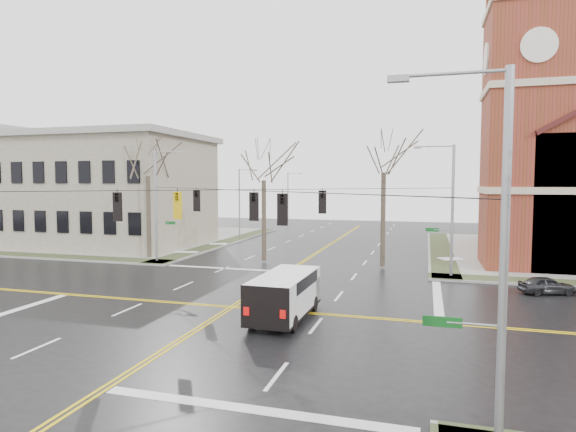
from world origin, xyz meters
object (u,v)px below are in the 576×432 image
(streetlight_north_b, at_px, (289,196))
(signal_pole_ne, at_px, (450,206))
(signal_pole_se, at_px, (496,254))
(tree_ne, at_px, (384,166))
(tree_nw_near, at_px, (264,175))
(signal_pole_nw, at_px, (158,202))
(parked_car_a, at_px, (547,285))
(tree_nw_far, at_px, (148,171))
(streetlight_north_a, at_px, (241,201))
(cargo_van, at_px, (286,292))

(streetlight_north_b, bearing_deg, signal_pole_ne, -58.95)
(signal_pole_se, height_order, tree_ne, tree_ne)
(signal_pole_se, distance_m, tree_nw_near, 29.32)
(signal_pole_nw, distance_m, parked_car_a, 28.58)
(signal_pole_ne, xyz_separation_m, streetlight_north_b, (-21.97, 36.50, -0.48))
(parked_car_a, height_order, tree_ne, tree_ne)
(signal_pole_nw, distance_m, tree_nw_near, 8.96)
(streetlight_north_b, xyz_separation_m, tree_nw_far, (-2.41, -35.10, 3.11))
(streetlight_north_a, relative_size, tree_ne, 0.74)
(parked_car_a, bearing_deg, signal_pole_ne, 39.07)
(streetlight_north_b, bearing_deg, cargo_van, -74.12)
(signal_pole_nw, distance_m, streetlight_north_b, 36.51)
(signal_pole_se, distance_m, streetlight_north_a, 45.20)
(signal_pole_ne, height_order, signal_pole_nw, same)
(tree_nw_far, bearing_deg, signal_pole_nw, -38.76)
(streetlight_north_a, height_order, parked_car_a, streetlight_north_a)
(parked_car_a, xyz_separation_m, tree_ne, (-10.08, 6.04, 7.28))
(signal_pole_se, relative_size, parked_car_a, 2.89)
(signal_pole_ne, height_order, signal_pole_se, same)
(signal_pole_nw, bearing_deg, signal_pole_ne, 0.00)
(cargo_van, relative_size, parked_car_a, 1.85)
(streetlight_north_b, height_order, parked_car_a, streetlight_north_b)
(signal_pole_nw, xyz_separation_m, parked_car_a, (28.01, -3.58, -4.42))
(signal_pole_se, bearing_deg, tree_nw_far, 134.99)
(streetlight_north_a, bearing_deg, streetlight_north_b, 90.00)
(parked_car_a, bearing_deg, tree_ne, 41.83)
(signal_pole_ne, xyz_separation_m, tree_nw_far, (-24.39, 1.40, 2.63))
(signal_pole_nw, distance_m, cargo_van, 19.66)
(signal_pole_se, relative_size, streetlight_north_b, 1.12)
(tree_nw_far, relative_size, tree_nw_near, 1.05)
(signal_pole_se, xyz_separation_m, parked_car_a, (5.37, 19.42, -4.42))
(cargo_van, relative_size, tree_nw_near, 0.58)
(parked_car_a, bearing_deg, signal_pole_se, 147.32)
(signal_pole_se, bearing_deg, parked_car_a, 74.55)
(parked_car_a, bearing_deg, tree_nw_near, 55.68)
(streetlight_north_b, height_order, tree_ne, tree_ne)
(signal_pole_nw, relative_size, streetlight_north_a, 1.12)
(signal_pole_ne, relative_size, tree_ne, 0.84)
(tree_nw_far, height_order, tree_nw_near, tree_nw_far)
(streetlight_north_a, height_order, tree_ne, tree_ne)
(signal_pole_ne, xyz_separation_m, parked_car_a, (5.37, -3.58, -4.42))
(signal_pole_se, height_order, parked_car_a, signal_pole_se)
(parked_car_a, bearing_deg, cargo_van, 106.78)
(parked_car_a, distance_m, tree_ne, 13.82)
(streetlight_north_b, relative_size, parked_car_a, 2.57)
(signal_pole_nw, xyz_separation_m, cargo_van, (14.64, -12.60, -3.67))
(streetlight_north_a, bearing_deg, parked_car_a, -36.29)
(signal_pole_ne, bearing_deg, cargo_van, -122.42)
(tree_nw_far, distance_m, tree_ne, 19.71)
(signal_pole_se, relative_size, tree_nw_far, 0.86)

